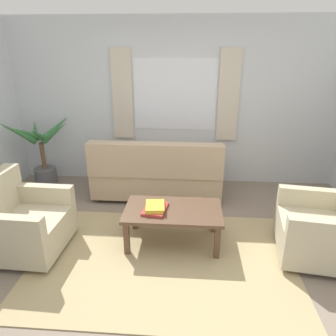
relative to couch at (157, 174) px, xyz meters
The scene contains 10 objects.
ground_plane 1.60m from the couch, 81.69° to the right, with size 6.24×6.24×0.00m, color gray.
wall_back 1.20m from the couch, 72.68° to the left, with size 5.32×0.12×2.60m, color silver.
window_with_curtains 1.28m from the couch, 70.56° to the left, with size 1.98×0.07×1.40m.
area_rug 1.60m from the couch, 81.69° to the right, with size 2.78×1.91×0.01m, color tan.
couch is the anchor object (origin of this frame).
armchair_left 1.99m from the couch, 132.76° to the right, with size 0.85×0.87×0.88m.
armchair_right 2.36m from the couch, 34.42° to the right, with size 0.93×0.94×0.88m.
coffee_table 1.24m from the couch, 75.56° to the right, with size 1.10×0.64×0.44m.
book_stack_on_table 1.25m from the couch, 84.95° to the right, with size 0.28×0.37×0.07m.
potted_plant 1.90m from the couch, behind, with size 1.04×1.06×1.23m.
Camera 1 is at (0.26, -2.74, 2.15)m, focal length 33.12 mm.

